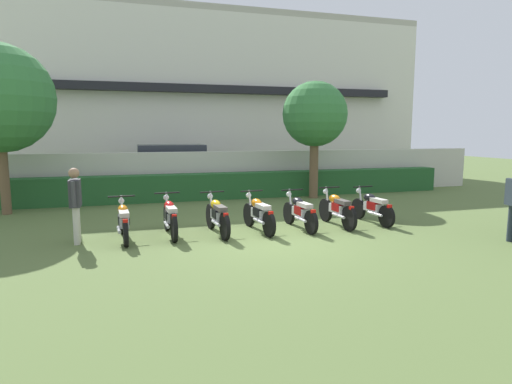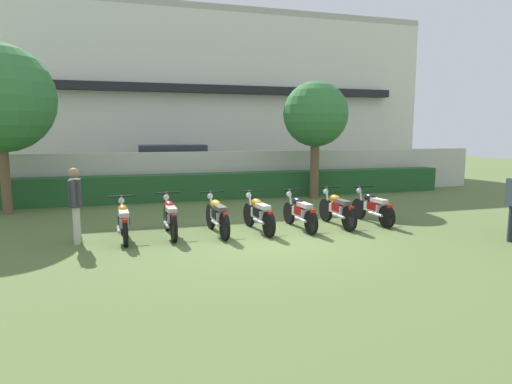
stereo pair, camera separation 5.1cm
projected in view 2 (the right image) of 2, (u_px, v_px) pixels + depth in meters
The scene contains 14 objects.
ground at pixel (271, 239), 9.82m from camera, with size 60.00×60.00×0.00m, color #566B38.
building at pixel (185, 99), 22.95m from camera, with size 24.06×6.50×8.26m.
compound_wall at pixel (212, 174), 16.29m from camera, with size 22.85×0.30×1.68m, color beige.
hedge_row at pixel (216, 186), 15.68m from camera, with size 18.28×0.70×0.93m, color #235628.
parked_car at pixel (176, 167), 18.11m from camera, with size 4.52×2.11×1.89m.
tree_far_side at pixel (315, 115), 15.57m from camera, with size 2.33×2.33×4.21m.
motorcycle_in_row_0 at pixel (123, 221), 9.68m from camera, with size 0.60×1.82×0.95m.
motorcycle_in_row_1 at pixel (170, 217), 10.05m from camera, with size 0.60×1.84×0.98m.
motorcycle_in_row_2 at pixel (217, 215), 10.24m from camera, with size 0.60×1.88×0.97m.
motorcycle_in_row_3 at pixel (258, 213), 10.53m from camera, with size 0.60×1.85×0.96m.
motorcycle_in_row_4 at pixel (300, 212), 10.79m from camera, with size 0.60×1.83×0.95m.
motorcycle_in_row_5 at pixel (337, 209), 11.12m from camera, with size 0.60×1.85×0.97m.
motorcycle_in_row_6 at pixel (372, 207), 11.47m from camera, with size 0.60×1.80×0.94m.
inspector_person at pixel (75, 199), 9.32m from camera, with size 0.22×0.67×1.65m.
Camera 2 is at (-3.05, -9.09, 2.41)m, focal length 30.44 mm.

